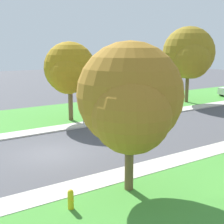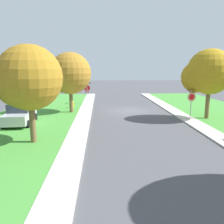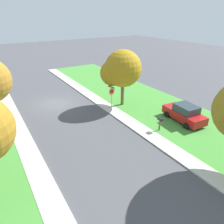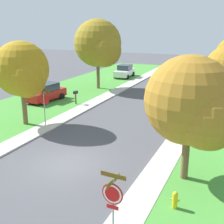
{
  "view_description": "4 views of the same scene",
  "coord_description": "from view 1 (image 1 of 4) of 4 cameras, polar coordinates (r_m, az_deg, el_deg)",
  "views": [
    {
      "loc": [
        15.88,
        -6.49,
        5.91
      ],
      "look_at": [
        -1.97,
        5.37,
        1.4
      ],
      "focal_mm": 50.95,
      "sensor_mm": 36.0,
      "label": 1
    },
    {
      "loc": [
        3.13,
        24.59,
        4.58
      ],
      "look_at": [
        2.27,
        7.96,
        1.4
      ],
      "focal_mm": 37.43,
      "sensor_mm": 36.0,
      "label": 2
    },
    {
      "loc": [
        6.23,
        22.36,
        9.58
      ],
      "look_at": [
        -2.9,
        7.9,
        1.4
      ],
      "focal_mm": 33.3,
      "sensor_mm": 36.0,
      "label": 3
    },
    {
      "loc": [
        8.33,
        -13.04,
        7.47
      ],
      "look_at": [
        0.03,
        5.8,
        1.4
      ],
      "focal_mm": 49.36,
      "sensor_mm": 36.0,
      "label": 4
    }
  ],
  "objects": [
    {
      "name": "tree_across_left",
      "position": [
        24.67,
        -7.69,
        7.54
      ],
      "size": [
        4.27,
        3.97,
        6.21
      ],
      "color": "brown",
      "rests_on": "ground"
    },
    {
      "name": "tree_across_right",
      "position": [
        33.43,
        13.72,
        9.99
      ],
      "size": [
        5.67,
        5.28,
        7.81
      ],
      "color": "brown",
      "rests_on": "ground"
    },
    {
      "name": "fire_hydrant",
      "position": [
        12.01,
        -7.42,
        -15.32
      ],
      "size": [
        0.38,
        0.22,
        0.83
      ],
      "color": "gold",
      "rests_on": "ground"
    },
    {
      "name": "car_red_across_road",
      "position": [
        30.95,
        1.13,
        2.52
      ],
      "size": [
        2.35,
        4.45,
        1.76
      ],
      "color": "red",
      "rests_on": "ground"
    },
    {
      "name": "tree_sidewalk_far",
      "position": [
        12.13,
        3.29,
        2.21
      ],
      "size": [
        4.48,
        4.17,
        6.1
      ],
      "color": "brown",
      "rests_on": "ground"
    },
    {
      "name": "ground_plane",
      "position": [
        18.14,
        -10.84,
        -7.35
      ],
      "size": [
        120.0,
        120.0,
        0.0
      ],
      "primitive_type": "plane",
      "color": "#4C4C51"
    },
    {
      "name": "sidewalk_west",
      "position": [
        28.28,
        8.15,
        -0.2
      ],
      "size": [
        1.4,
        56.0,
        0.1
      ],
      "primitive_type": "cube",
      "color": "beige",
      "rests_on": "ground"
    },
    {
      "name": "mailbox",
      "position": [
        28.39,
        5.02,
        1.9
      ],
      "size": [
        0.26,
        0.49,
        1.31
      ],
      "color": "brown",
      "rests_on": "ground"
    },
    {
      "name": "lawn_west",
      "position": [
        31.86,
        2.54,
        1.25
      ],
      "size": [
        8.0,
        56.0,
        0.08
      ],
      "primitive_type": "cube",
      "color": "#479338",
      "rests_on": "ground"
    },
    {
      "name": "stop_sign_far_corner",
      "position": [
        23.91,
        -5.16,
        2.15
      ],
      "size": [
        0.91,
        0.91,
        2.77
      ],
      "color": "#9E9EA3",
      "rests_on": "ground"
    }
  ]
}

